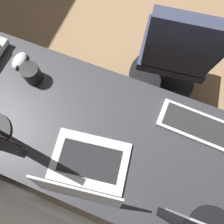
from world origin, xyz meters
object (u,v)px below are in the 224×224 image
Objects in this scene: laptop_leftmost at (85,172)px; coffee_mug at (31,73)px; mouse_main at (19,61)px; keyboard_main at (204,128)px; drawer_pedestal at (41,127)px; office_chair at (173,57)px.

coffee_mug is at bearing -37.23° from laptop_leftmost.
mouse_main is 0.81× the size of coffee_mug.
coffee_mug reaches higher than keyboard_main.
office_chair is at bearing -130.74° from drawer_pedestal.
keyboard_main is 0.97m from mouse_main.
keyboard_main is 0.44× the size of office_chair.
coffee_mug is (-0.01, -0.17, 0.43)m from drawer_pedestal.
coffee_mug is at bearing 154.02° from mouse_main.
office_chair reaches higher than keyboard_main.
mouse_main is at bearing -35.17° from laptop_leftmost.
keyboard_main is (-0.42, -0.38, -0.04)m from laptop_leftmost.
drawer_pedestal is 1.86× the size of laptop_leftmost.
laptop_leftmost is (-0.44, 0.16, 0.44)m from drawer_pedestal.
keyboard_main is at bearing 179.98° from mouse_main.
office_chair reaches higher than laptop_leftmost.
drawer_pedestal is 0.98m from keyboard_main.
laptop_leftmost is 0.98m from office_chair.
laptop_leftmost is 2.89× the size of coffee_mug.
keyboard_main is at bearing -176.45° from coffee_mug.
laptop_leftmost is 0.39× the size of office_chair.
coffee_mug is at bearing 41.96° from office_chair.
keyboard_main is at bearing -165.38° from drawer_pedestal.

